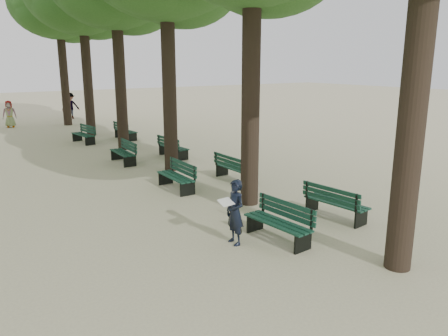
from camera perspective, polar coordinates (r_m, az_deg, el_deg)
ground at (r=9.95m, az=6.89°, el=-10.61°), size 120.00×120.00×0.00m
tree_central_5 at (r=30.96m, az=-20.87°, el=19.45°), size 6.00×6.00×9.95m
bench_left_0 at (r=10.35m, az=7.01°, el=-8.00°), size 0.71×1.84×0.92m
bench_left_1 at (r=14.35m, az=-6.28°, el=-1.79°), size 0.59×1.81×0.92m
bench_left_2 at (r=18.51m, az=-13.04°, el=1.45°), size 0.63×1.82×0.92m
bench_left_3 at (r=23.68m, az=-17.88°, el=3.76°), size 0.80×1.86×0.92m
bench_right_0 at (r=12.05m, az=14.36°, el=-5.18°), size 0.77×1.85×0.92m
bench_right_1 at (r=15.41m, az=1.38°, el=-0.63°), size 0.57×1.80×0.92m
bench_right_2 at (r=19.31m, az=-6.63°, el=2.21°), size 0.70×1.84×0.92m
bench_right_3 at (r=24.34m, az=-12.72°, el=4.33°), size 0.71×1.84×0.92m
man_with_map at (r=9.95m, az=1.46°, el=-5.79°), size 0.59×0.62×1.52m
pedestrian_b at (r=34.29m, az=-19.42°, el=7.67°), size 1.26×0.49×1.91m
pedestrian_d at (r=31.27m, az=-26.23°, el=6.35°), size 0.89×0.52×1.70m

